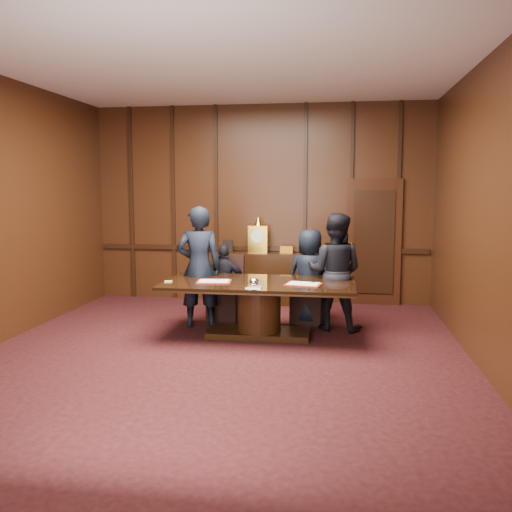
{
  "coord_description": "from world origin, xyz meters",
  "views": [
    {
      "loc": [
        1.39,
        -6.12,
        2.03
      ],
      "look_at": [
        0.21,
        1.61,
        1.05
      ],
      "focal_mm": 38.0,
      "sensor_mm": 36.0,
      "label": 1
    }
  ],
  "objects_px": {
    "signatory_left": "(225,283)",
    "conference_table": "(259,300)",
    "sideboard": "(258,276)",
    "witness_left": "(199,267)",
    "signatory_right": "(310,276)",
    "witness_right": "(335,272)"
  },
  "relations": [
    {
      "from": "signatory_right",
      "to": "witness_right",
      "type": "height_order",
      "value": "witness_right"
    },
    {
      "from": "conference_table",
      "to": "witness_right",
      "type": "xyz_separation_m",
      "value": [
        1.02,
        0.52,
        0.33
      ]
    },
    {
      "from": "sideboard",
      "to": "witness_left",
      "type": "distance_m",
      "value": 1.93
    },
    {
      "from": "signatory_right",
      "to": "conference_table",
      "type": "bearing_deg",
      "value": 67.75
    },
    {
      "from": "sideboard",
      "to": "conference_table",
      "type": "relative_size",
      "value": 0.61
    },
    {
      "from": "signatory_left",
      "to": "signatory_right",
      "type": "bearing_deg",
      "value": 177.91
    },
    {
      "from": "sideboard",
      "to": "witness_right",
      "type": "relative_size",
      "value": 0.95
    },
    {
      "from": "conference_table",
      "to": "witness_left",
      "type": "relative_size",
      "value": 1.47
    },
    {
      "from": "signatory_left",
      "to": "witness_right",
      "type": "xyz_separation_m",
      "value": [
        1.67,
        -0.28,
        0.25
      ]
    },
    {
      "from": "sideboard",
      "to": "witness_left",
      "type": "bearing_deg",
      "value": -108.84
    },
    {
      "from": "witness_left",
      "to": "signatory_right",
      "type": "bearing_deg",
      "value": -176.49
    },
    {
      "from": "signatory_right",
      "to": "signatory_left",
      "type": "bearing_deg",
      "value": 16.84
    },
    {
      "from": "sideboard",
      "to": "conference_table",
      "type": "bearing_deg",
      "value": -81.32
    },
    {
      "from": "signatory_left",
      "to": "witness_right",
      "type": "height_order",
      "value": "witness_right"
    },
    {
      "from": "conference_table",
      "to": "signatory_right",
      "type": "height_order",
      "value": "signatory_right"
    },
    {
      "from": "signatory_left",
      "to": "conference_table",
      "type": "bearing_deg",
      "value": 127.01
    },
    {
      "from": "signatory_left",
      "to": "sideboard",
      "type": "bearing_deg",
      "value": -105.33
    },
    {
      "from": "conference_table",
      "to": "signatory_left",
      "type": "xyz_separation_m",
      "value": [
        -0.65,
        0.8,
        0.08
      ]
    },
    {
      "from": "sideboard",
      "to": "signatory_left",
      "type": "xyz_separation_m",
      "value": [
        -0.32,
        -1.36,
        0.1
      ]
    },
    {
      "from": "conference_table",
      "to": "witness_right",
      "type": "distance_m",
      "value": 1.19
    },
    {
      "from": "sideboard",
      "to": "witness_left",
      "type": "relative_size",
      "value": 0.9
    },
    {
      "from": "witness_right",
      "to": "sideboard",
      "type": "bearing_deg",
      "value": -38.8
    }
  ]
}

